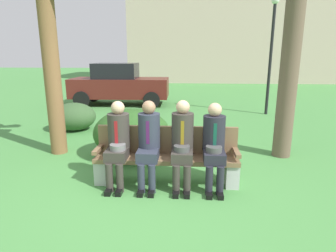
{
  "coord_description": "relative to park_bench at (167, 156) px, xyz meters",
  "views": [
    {
      "loc": [
        0.53,
        -4.08,
        2.02
      ],
      "look_at": [
        0.21,
        0.59,
        0.85
      ],
      "focal_mm": 30.61,
      "sensor_mm": 36.0,
      "label": 1
    }
  ],
  "objects": [
    {
      "name": "park_bench",
      "position": [
        0.0,
        0.0,
        0.0
      ],
      "size": [
        2.26,
        0.44,
        0.9
      ],
      "color": "brown",
      "rests_on": "ground"
    },
    {
      "name": "building_backdrop",
      "position": [
        3.87,
        20.29,
        4.44
      ],
      "size": [
        16.52,
        8.25,
        9.7
      ],
      "color": "#BEA996",
      "rests_on": "ground"
    },
    {
      "name": "seated_man_rightmost",
      "position": [
        0.74,
        -0.13,
        0.3
      ],
      "size": [
        0.34,
        0.72,
        1.32
      ],
      "color": "#23232D",
      "rests_on": "ground"
    },
    {
      "name": "street_lamp",
      "position": [
        3.06,
        5.68,
        1.88
      ],
      "size": [
        0.24,
        0.24,
        3.81
      ],
      "color": "black",
      "rests_on": "ground"
    },
    {
      "name": "shrub_near_bench",
      "position": [
        -2.77,
        3.11,
        -0.06
      ],
      "size": [
        1.2,
        1.1,
        0.75
      ],
      "primitive_type": "ellipsoid",
      "color": "#375730",
      "rests_on": "ground"
    },
    {
      "name": "seated_man_centerleft",
      "position": [
        -0.27,
        -0.13,
        0.31
      ],
      "size": [
        0.34,
        0.72,
        1.34
      ],
      "color": "#2D3342",
      "rests_on": "ground"
    },
    {
      "name": "seated_man_centerright",
      "position": [
        0.25,
        -0.13,
        0.31
      ],
      "size": [
        0.34,
        0.72,
        1.35
      ],
      "color": "#38332D",
      "rests_on": "ground"
    },
    {
      "name": "ground_plane",
      "position": [
        -0.21,
        -0.25,
        -0.43
      ],
      "size": [
        80.0,
        80.0,
        0.0
      ],
      "primitive_type": "plane",
      "color": "#488B43"
    },
    {
      "name": "parked_car_near",
      "position": [
        -2.46,
        7.23,
        0.4
      ],
      "size": [
        3.93,
        1.76,
        1.68
      ],
      "color": "#591E19",
      "rests_on": "ground"
    },
    {
      "name": "shrub_mid_lawn",
      "position": [
        -0.79,
        1.17,
        0.05
      ],
      "size": [
        1.54,
        1.41,
        0.96
      ],
      "primitive_type": "ellipsoid",
      "color": "#28531F",
      "rests_on": "ground"
    },
    {
      "name": "seated_man_leftmost",
      "position": [
        -0.75,
        -0.13,
        0.3
      ],
      "size": [
        0.34,
        0.72,
        1.33
      ],
      "color": "#38332D",
      "rests_on": "ground"
    }
  ]
}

